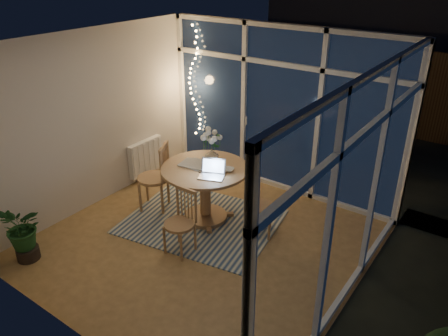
{
  "coord_description": "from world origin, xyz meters",
  "views": [
    {
      "loc": [
        3.04,
        -3.78,
        3.48
      ],
      "look_at": [
        0.16,
        0.25,
        1.05
      ],
      "focal_mm": 35.0,
      "sensor_mm": 36.0,
      "label": 1
    }
  ],
  "objects_px": {
    "chair_right": "(260,205)",
    "chair_front": "(179,223)",
    "chair_left": "(153,177)",
    "flower_vase": "(212,155)",
    "dining_table": "(205,194)",
    "potted_plant": "(23,233)",
    "laptop": "(211,169)"
  },
  "relations": [
    {
      "from": "chair_left",
      "to": "flower_vase",
      "type": "height_order",
      "value": "chair_left"
    },
    {
      "from": "dining_table",
      "to": "potted_plant",
      "type": "relative_size",
      "value": 1.6
    },
    {
      "from": "chair_left",
      "to": "chair_front",
      "type": "relative_size",
      "value": 1.2
    },
    {
      "from": "flower_vase",
      "to": "chair_right",
      "type": "bearing_deg",
      "value": -5.68
    },
    {
      "from": "chair_front",
      "to": "flower_vase",
      "type": "relative_size",
      "value": 4.21
    },
    {
      "from": "chair_front",
      "to": "flower_vase",
      "type": "bearing_deg",
      "value": 103.22
    },
    {
      "from": "dining_table",
      "to": "potted_plant",
      "type": "bearing_deg",
      "value": -121.64
    },
    {
      "from": "dining_table",
      "to": "chair_right",
      "type": "bearing_deg",
      "value": 8.72
    },
    {
      "from": "laptop",
      "to": "chair_right",
      "type": "bearing_deg",
      "value": 4.88
    },
    {
      "from": "chair_left",
      "to": "potted_plant",
      "type": "height_order",
      "value": "chair_left"
    },
    {
      "from": "chair_front",
      "to": "chair_left",
      "type": "bearing_deg",
      "value": 148.8
    },
    {
      "from": "flower_vase",
      "to": "dining_table",
      "type": "bearing_deg",
      "value": -80.59
    },
    {
      "from": "chair_front",
      "to": "flower_vase",
      "type": "xyz_separation_m",
      "value": [
        -0.25,
        1.03,
        0.49
      ]
    },
    {
      "from": "dining_table",
      "to": "flower_vase",
      "type": "xyz_separation_m",
      "value": [
        -0.04,
        0.21,
        0.52
      ]
    },
    {
      "from": "dining_table",
      "to": "chair_front",
      "type": "relative_size",
      "value": 1.38
    },
    {
      "from": "flower_vase",
      "to": "potted_plant",
      "type": "height_order",
      "value": "flower_vase"
    },
    {
      "from": "chair_right",
      "to": "laptop",
      "type": "relative_size",
      "value": 2.78
    },
    {
      "from": "chair_front",
      "to": "laptop",
      "type": "relative_size",
      "value": 2.68
    },
    {
      "from": "dining_table",
      "to": "chair_right",
      "type": "xyz_separation_m",
      "value": [
        0.83,
        0.13,
        0.04
      ]
    },
    {
      "from": "chair_right",
      "to": "laptop",
      "type": "distance_m",
      "value": 0.82
    },
    {
      "from": "dining_table",
      "to": "chair_left",
      "type": "height_order",
      "value": "chair_left"
    },
    {
      "from": "chair_front",
      "to": "potted_plant",
      "type": "distance_m",
      "value": 1.92
    },
    {
      "from": "chair_front",
      "to": "laptop",
      "type": "distance_m",
      "value": 0.82
    },
    {
      "from": "potted_plant",
      "to": "flower_vase",
      "type": "bearing_deg",
      "value": 61.53
    },
    {
      "from": "dining_table",
      "to": "laptop",
      "type": "height_order",
      "value": "laptop"
    },
    {
      "from": "chair_right",
      "to": "chair_front",
      "type": "distance_m",
      "value": 1.12
    },
    {
      "from": "laptop",
      "to": "flower_vase",
      "type": "distance_m",
      "value": 0.48
    },
    {
      "from": "laptop",
      "to": "potted_plant",
      "type": "distance_m",
      "value": 2.47
    },
    {
      "from": "chair_right",
      "to": "chair_front",
      "type": "height_order",
      "value": "chair_right"
    },
    {
      "from": "potted_plant",
      "to": "chair_right",
      "type": "bearing_deg",
      "value": 46.11
    },
    {
      "from": "chair_left",
      "to": "chair_right",
      "type": "distance_m",
      "value": 1.68
    },
    {
      "from": "chair_left",
      "to": "chair_front",
      "type": "height_order",
      "value": "chair_left"
    }
  ]
}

